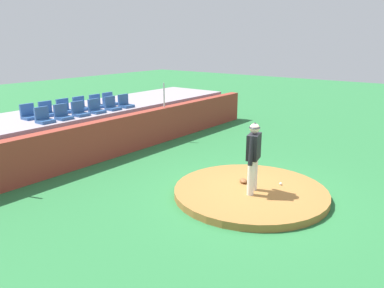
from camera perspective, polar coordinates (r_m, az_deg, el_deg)
name	(u,v)px	position (r m, az deg, el deg)	size (l,w,h in m)	color
ground_plane	(250,195)	(10.23, 8.75, -7.67)	(60.00, 60.00, 0.00)	#2A733B
pitchers_mound	(250,192)	(10.19, 8.77, -7.19)	(4.03, 4.03, 0.19)	#9C6933
pitcher	(254,152)	(9.60, 9.25, -1.26)	(0.78, 0.39, 1.84)	silver
baseball	(281,184)	(10.56, 13.20, -5.83)	(0.07, 0.07, 0.07)	white
fielding_glove	(243,181)	(10.53, 7.74, -5.51)	(0.30, 0.20, 0.11)	brown
brick_barrier	(109,138)	(13.39, -12.34, 0.85)	(16.53, 0.40, 1.36)	#97372A
fence_post_right	(164,95)	(15.14, -4.24, 7.35)	(0.06, 0.06, 0.97)	silver
bleacher_platform	(72,129)	(15.02, -17.58, 2.16)	(15.61, 3.19, 1.41)	#9B8E98
stadium_chair_0	(44,118)	(13.02, -21.42, 3.70)	(0.48, 0.44, 0.50)	#2D5896
stadium_chair_1	(63,115)	(13.37, -18.90, 4.22)	(0.48, 0.44, 0.50)	#2D5896
stadium_chair_2	(80,111)	(13.80, -16.56, 4.75)	(0.48, 0.44, 0.50)	#2D5896
stadium_chair_3	(96,108)	(14.19, -14.28, 5.20)	(0.48, 0.44, 0.50)	#2D5896
stadium_chair_4	(112,106)	(14.66, -11.99, 5.67)	(0.48, 0.44, 0.50)	#2D5896
stadium_chair_5	(125,103)	(15.11, -10.04, 6.06)	(0.48, 0.44, 0.50)	#2D5896
stadium_chair_6	(29,114)	(13.83, -23.32, 4.14)	(0.48, 0.44, 0.50)	#2D5896
stadium_chair_7	(47,111)	(14.16, -20.97, 4.63)	(0.48, 0.44, 0.50)	#2D5896
stadium_chair_8	(64,108)	(14.54, -18.65, 5.11)	(0.48, 0.44, 0.50)	#2D5896
stadium_chair_9	(80,106)	(14.91, -16.44, 5.53)	(0.48, 0.44, 0.50)	#2D5896
stadium_chair_10	(97,103)	(15.32, -14.16, 5.95)	(0.48, 0.44, 0.50)	#2D5896
stadium_chair_11	(109,101)	(15.76, -12.33, 6.33)	(0.48, 0.44, 0.50)	#2D5896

